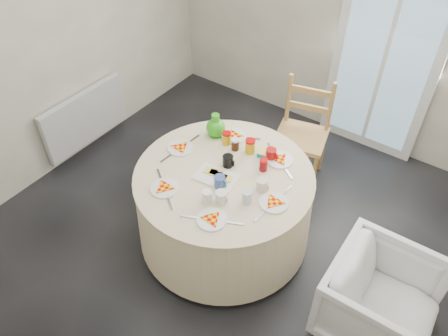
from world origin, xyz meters
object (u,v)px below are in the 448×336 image
Objects in this scene: wooden_chair at (301,139)px; armchair at (383,297)px; green_pitcher at (216,122)px; radiator at (86,118)px; table at (224,206)px.

wooden_chair is 1.40× the size of armchair.
green_pitcher is at bearing 75.67° from armchair.
radiator is 0.70× the size of table.
armchair is at bearing -4.18° from radiator.
green_pitcher reaches higher than table.
armchair is 1.80m from green_pitcher.
radiator is 4.85× the size of green_pitcher.
wooden_chair reaches higher than radiator.
table is 1.39× the size of wooden_chair.
table is at bearing 86.68° from armchair.
radiator is 3.21m from armchair.
wooden_chair is at bearing 45.44° from green_pitcher.
radiator is at bearing 177.00° from green_pitcher.
table is 1.04m from wooden_chair.
green_pitcher is at bearing -138.86° from wooden_chair.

